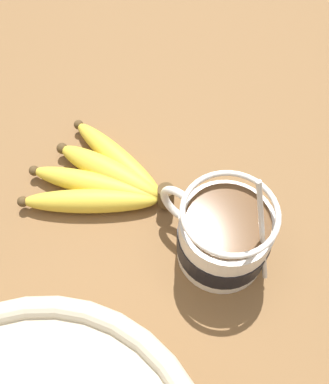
{
  "coord_description": "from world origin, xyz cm",
  "views": [
    {
      "loc": [
        -14.23,
        16.48,
        48.45
      ],
      "look_at": [
        2.04,
        -4.44,
        7.18
      ],
      "focal_mm": 40.0,
      "sensor_mm": 36.0,
      "label": 1
    }
  ],
  "objects": [
    {
      "name": "table",
      "position": [
        0.0,
        0.0,
        1.46
      ],
      "size": [
        117.86,
        117.86,
        2.92
      ],
      "color": "brown",
      "rests_on": "ground"
    },
    {
      "name": "coffee_mug",
      "position": [
        -6.38,
        -3.91,
        7.03
      ],
      "size": [
        14.57,
        10.13,
        16.43
      ],
      "color": "white",
      "rests_on": "table"
    },
    {
      "name": "banana_bunch",
      "position": [
        10.39,
        -2.71,
        4.46
      ],
      "size": [
        18.53,
        15.65,
        4.0
      ],
      "color": "#4C381E",
      "rests_on": "table"
    }
  ]
}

